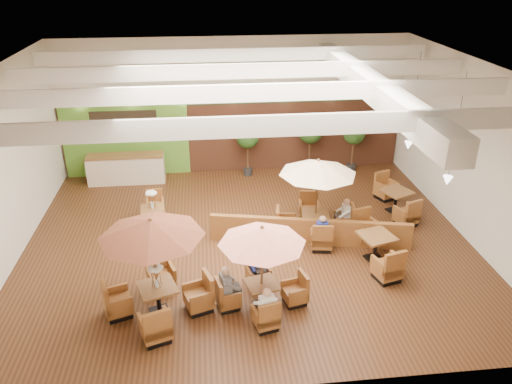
{
  "coord_description": "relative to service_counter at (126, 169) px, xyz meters",
  "views": [
    {
      "loc": [
        -1.25,
        -13.67,
        8.32
      ],
      "look_at": [
        0.3,
        0.5,
        1.5
      ],
      "focal_mm": 35.0,
      "sensor_mm": 36.0,
      "label": 1
    }
  ],
  "objects": [
    {
      "name": "table_2",
      "position": [
        6.61,
        -4.83,
        1.22
      ],
      "size": [
        2.65,
        2.65,
        2.65
      ],
      "rotation": [
        0.0,
        0.0,
        -0.15
      ],
      "color": "brown",
      "rests_on": "ground"
    },
    {
      "name": "table_0",
      "position": [
        1.8,
        -8.33,
        1.28
      ],
      "size": [
        2.86,
        2.86,
        2.76
      ],
      "rotation": [
        0.0,
        0.0,
        0.33
      ],
      "color": "brown",
      "rests_on": "ground"
    },
    {
      "name": "topiary_2",
      "position": [
        9.29,
        0.2,
        0.98
      ],
      "size": [
        0.9,
        0.9,
        2.1
      ],
      "color": "black",
      "rests_on": "ground"
    },
    {
      "name": "topiary_1",
      "position": [
        7.45,
        0.2,
        1.12
      ],
      "size": [
        0.99,
        0.99,
        2.29
      ],
      "color": "black",
      "rests_on": "ground"
    },
    {
      "name": "diner_4",
      "position": [
        7.58,
        -4.83,
        0.16
      ],
      "size": [
        0.3,
        0.37,
        0.75
      ],
      "rotation": [
        0.0,
        0.0,
        1.54
      ],
      "color": "white",
      "rests_on": "ground"
    },
    {
      "name": "table_5",
      "position": [
        9.8,
        -3.59,
        -0.2
      ],
      "size": [
        1.19,
        2.9,
        1.02
      ],
      "rotation": [
        0.0,
        0.0,
        0.4
      ],
      "color": "brown",
      "rests_on": "ground"
    },
    {
      "name": "diner_2",
      "position": [
        3.57,
        -8.33,
        0.18
      ],
      "size": [
        0.39,
        0.44,
        0.81
      ],
      "rotation": [
        0.0,
        0.0,
        4.97
      ],
      "color": "slate",
      "rests_on": "ground"
    },
    {
      "name": "diner_1",
      "position": [
        4.44,
        -7.46,
        0.14
      ],
      "size": [
        0.39,
        0.36,
        0.71
      ],
      "rotation": [
        0.0,
        0.0,
        3.46
      ],
      "color": "navy",
      "rests_on": "ground"
    },
    {
      "name": "booth_divider",
      "position": [
        6.3,
        -5.44,
        -0.15
      ],
      "size": [
        6.2,
        1.51,
        0.87
      ],
      "primitive_type": "cube",
      "rotation": [
        0.0,
        0.0,
        -0.21
      ],
      "color": "brown",
      "rests_on": "ground"
    },
    {
      "name": "room",
      "position": [
        4.65,
        -3.88,
        3.05
      ],
      "size": [
        14.04,
        14.0,
        5.52
      ],
      "color": "#381E0F",
      "rests_on": "ground"
    },
    {
      "name": "topiary_0",
      "position": [
        4.88,
        0.2,
        0.97
      ],
      "size": [
        0.9,
        0.9,
        2.09
      ],
      "color": "black",
      "rests_on": "ground"
    },
    {
      "name": "diner_0",
      "position": [
        4.44,
        -9.21,
        0.16
      ],
      "size": [
        0.4,
        0.36,
        0.75
      ],
      "rotation": [
        0.0,
        0.0,
        0.27
      ],
      "color": "white",
      "rests_on": "ground"
    },
    {
      "name": "table_4",
      "position": [
        8.08,
        -6.53,
        -0.18
      ],
      "size": [
        1.16,
        2.94,
        1.05
      ],
      "rotation": [
        0.0,
        0.0,
        0.27
      ],
      "color": "brown",
      "rests_on": "ground"
    },
    {
      "name": "service_counter",
      "position": [
        0.0,
        0.0,
        0.0
      ],
      "size": [
        3.0,
        0.75,
        1.18
      ],
      "color": "beige",
      "rests_on": "ground"
    },
    {
      "name": "table_3",
      "position": [
        1.33,
        -3.78,
        -0.09
      ],
      "size": [
        0.85,
        2.36,
        1.47
      ],
      "rotation": [
        0.0,
        0.0,
        0.09
      ],
      "color": "brown",
      "rests_on": "ground"
    },
    {
      "name": "table_1",
      "position": [
        4.44,
        -8.33,
        1.07
      ],
      "size": [
        2.43,
        2.43,
        2.4
      ],
      "rotation": [
        0.0,
        0.0,
        0.24
      ],
      "color": "brown",
      "rests_on": "ground"
    },
    {
      "name": "diner_3",
      "position": [
        6.61,
        -5.8,
        0.15
      ],
      "size": [
        0.4,
        0.35,
        0.73
      ],
      "rotation": [
        0.0,
        0.0,
        -0.26
      ],
      "color": "navy",
      "rests_on": "ground"
    }
  ]
}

